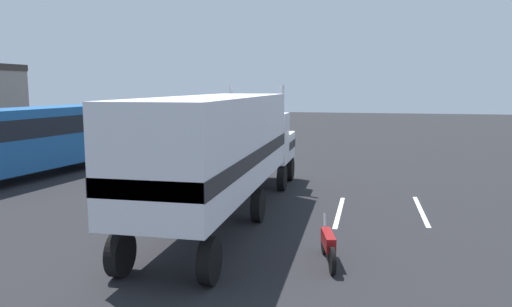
{
  "coord_description": "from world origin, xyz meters",
  "views": [
    {
      "loc": [
        -22.09,
        -4.11,
        4.48
      ],
      "look_at": [
        -2.01,
        0.17,
        1.6
      ],
      "focal_mm": 34.1,
      "sensor_mm": 36.0,
      "label": 1
    }
  ],
  "objects_px": {
    "person_bystander": "(133,201)",
    "motorcycle": "(328,245)",
    "parked_bus": "(24,136)",
    "semi_truck": "(226,145)"
  },
  "relations": [
    {
      "from": "person_bystander",
      "to": "motorcycle",
      "type": "xyz_separation_m",
      "value": [
        -1.71,
        -6.17,
        -0.41
      ]
    },
    {
      "from": "person_bystander",
      "to": "parked_bus",
      "type": "height_order",
      "value": "parked_bus"
    },
    {
      "from": "semi_truck",
      "to": "person_bystander",
      "type": "height_order",
      "value": "semi_truck"
    },
    {
      "from": "semi_truck",
      "to": "person_bystander",
      "type": "relative_size",
      "value": 8.71
    },
    {
      "from": "person_bystander",
      "to": "parked_bus",
      "type": "distance_m",
      "value": 11.15
    },
    {
      "from": "parked_bus",
      "to": "motorcycle",
      "type": "xyz_separation_m",
      "value": [
        -8.37,
        -15.04,
        -1.58
      ]
    },
    {
      "from": "semi_truck",
      "to": "parked_bus",
      "type": "relative_size",
      "value": 1.26
    },
    {
      "from": "person_bystander",
      "to": "motorcycle",
      "type": "distance_m",
      "value": 6.42
    },
    {
      "from": "semi_truck",
      "to": "parked_bus",
      "type": "height_order",
      "value": "semi_truck"
    },
    {
      "from": "person_bystander",
      "to": "motorcycle",
      "type": "bearing_deg",
      "value": -105.44
    }
  ]
}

